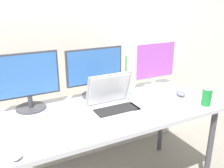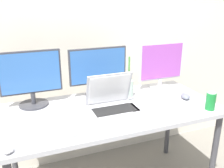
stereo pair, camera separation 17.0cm
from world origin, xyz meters
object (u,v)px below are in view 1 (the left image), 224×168
(monitor_center, at_px, (95,71))
(soda_can_near_keyboard, at_px, (207,97))
(mouse_by_keyboard, at_px, (17,154))
(bamboo_vase, at_px, (126,87))
(work_desk, at_px, (112,117))
(laptop_silver, at_px, (112,102))
(mouse_by_laptop, at_px, (181,93))
(keyboard_aux, at_px, (150,103))
(monitor_left, at_px, (28,80))
(keyboard_main, at_px, (46,141))
(monitor_right, at_px, (155,63))

(monitor_center, relative_size, soda_can_near_keyboard, 3.60)
(monitor_center, xyz_separation_m, mouse_by_keyboard, (-0.66, -0.56, -0.19))
(mouse_by_keyboard, height_order, bamboo_vase, bamboo_vase)
(work_desk, height_order, mouse_by_keyboard, mouse_by_keyboard)
(laptop_silver, relative_size, mouse_by_laptop, 3.21)
(laptop_silver, distance_m, keyboard_aux, 0.29)
(monitor_left, distance_m, soda_can_near_keyboard, 1.26)
(bamboo_vase, bearing_deg, mouse_by_laptop, -26.74)
(work_desk, bearing_deg, keyboard_main, -156.23)
(soda_can_near_keyboard, bearing_deg, bamboo_vase, 135.70)
(laptop_silver, xyz_separation_m, keyboard_main, (-0.51, -0.20, -0.05))
(keyboard_aux, relative_size, mouse_by_keyboard, 3.55)
(work_desk, height_order, monitor_right, monitor_right)
(monitor_right, xyz_separation_m, mouse_by_keyboard, (-1.21, -0.54, -0.19))
(mouse_by_keyboard, xyz_separation_m, soda_can_near_keyboard, (1.30, 0.03, 0.04))
(work_desk, distance_m, monitor_center, 0.38)
(work_desk, xyz_separation_m, keyboard_main, (-0.52, -0.23, 0.08))
(monitor_center, height_order, soda_can_near_keyboard, monitor_center)
(monitor_left, height_order, monitor_right, monitor_left)
(keyboard_main, bearing_deg, bamboo_vase, 23.34)
(monitor_right, height_order, keyboard_main, monitor_right)
(monitor_right, height_order, keyboard_aux, monitor_right)
(monitor_center, height_order, monitor_right, monitor_right)
(monitor_center, distance_m, monitor_right, 0.55)
(monitor_left, relative_size, soda_can_near_keyboard, 3.37)
(work_desk, bearing_deg, monitor_left, 153.70)
(monitor_left, height_order, laptop_silver, monitor_left)
(monitor_left, xyz_separation_m, monitor_right, (1.05, -0.01, -0.00))
(keyboard_aux, bearing_deg, keyboard_main, -171.89)
(mouse_by_keyboard, distance_m, mouse_by_laptop, 1.29)
(soda_can_near_keyboard, bearing_deg, keyboard_aux, 151.04)
(monitor_left, bearing_deg, laptop_silver, -29.13)
(keyboard_aux, distance_m, mouse_by_keyboard, 0.98)
(monitor_right, xyz_separation_m, keyboard_main, (-1.06, -0.47, -0.20))
(monitor_right, bearing_deg, keyboard_main, -156.04)
(monitor_left, xyz_separation_m, soda_can_near_keyboard, (1.14, -0.52, -0.15))
(keyboard_main, bearing_deg, mouse_by_keyboard, -161.68)
(bamboo_vase, bearing_deg, keyboard_main, -152.09)
(monitor_left, distance_m, laptop_silver, 0.59)
(work_desk, xyz_separation_m, keyboard_aux, (0.28, -0.07, 0.08))
(bamboo_vase, bearing_deg, monitor_left, 171.94)
(mouse_by_laptop, bearing_deg, monitor_left, -175.61)
(keyboard_aux, distance_m, bamboo_vase, 0.25)
(laptop_silver, bearing_deg, monitor_center, 89.90)
(work_desk, height_order, keyboard_main, keyboard_main)
(laptop_silver, height_order, keyboard_main, laptop_silver)
(work_desk, height_order, monitor_left, monitor_left)
(monitor_right, distance_m, mouse_by_laptop, 0.35)
(mouse_by_laptop, bearing_deg, keyboard_aux, -155.53)
(mouse_by_keyboard, bearing_deg, monitor_right, 44.47)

